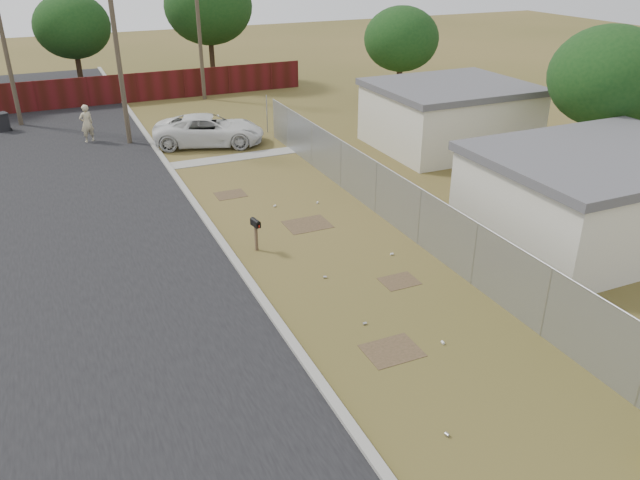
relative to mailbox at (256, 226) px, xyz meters
name	(u,v)px	position (x,y,z in m)	size (l,w,h in m)	color
ground	(335,261)	(2.06, -1.79, -0.90)	(120.00, 120.00, 0.00)	brown
street	(90,206)	(-4.69, 6.26, -0.88)	(15.10, 60.00, 0.12)	black
chainlink_fence	(404,211)	(5.19, -0.76, -0.10)	(0.10, 27.06, 2.02)	#94979C
privacy_fence	(71,93)	(-3.94, 23.21, 0.00)	(30.00, 0.12, 1.80)	#460F10
utility_poles	(111,35)	(-1.60, 18.88, 3.80)	(12.60, 8.24, 9.00)	#473C2F
houses	(516,150)	(11.76, 1.35, 0.66)	(9.30, 17.24, 3.10)	beige
horizon_trees	(182,26)	(2.90, 21.77, 3.73)	(33.32, 31.94, 7.78)	#312416
mailbox	(256,226)	(0.00, 0.00, 0.00)	(0.24, 0.50, 1.13)	brown
pickup_truck	(209,130)	(1.74, 12.28, -0.14)	(2.51, 5.44, 1.51)	silver
pedestrian	(87,123)	(-3.79, 15.31, 0.06)	(0.70, 0.46, 1.92)	#BCAF8A
trash_bin	(2,122)	(-7.81, 19.28, -0.39)	(0.84, 0.82, 0.99)	black
scattered_litter	(356,276)	(2.17, -3.01, -0.86)	(3.24, 13.24, 0.07)	beige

